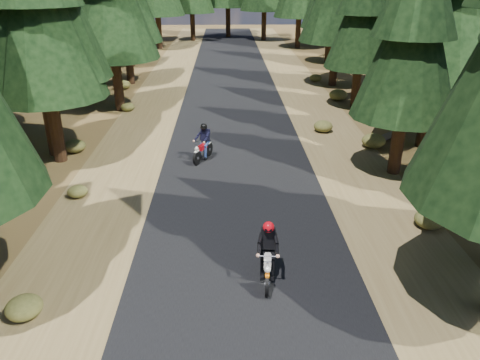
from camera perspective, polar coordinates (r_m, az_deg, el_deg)
name	(u,v)px	position (r m, az deg, el deg)	size (l,w,h in m)	color
ground	(242,234)	(13.99, 0.20, -6.63)	(120.00, 120.00, 0.00)	#4D381B
road	(237,169)	(18.47, -0.34, 1.33)	(6.00, 100.00, 0.01)	black
shoulder_l	(120,171)	(18.93, -14.41, 1.11)	(3.20, 100.00, 0.01)	brown
shoulder_r	(353,168)	(19.13, 13.57, 1.45)	(3.20, 100.00, 0.01)	brown
log_near	(411,126)	(24.72, 20.09, 6.18)	(0.32, 0.32, 6.24)	#4C4233
understory_shrubs	(267,135)	(21.59, 3.29, 5.49)	(14.89, 31.06, 0.66)	#474C1E
rider_lead	(268,262)	(11.82, 3.38, -10.00)	(0.71, 1.82, 1.58)	silver
rider_follow	(203,148)	(19.26, -4.55, 3.85)	(1.16, 1.77, 1.53)	maroon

